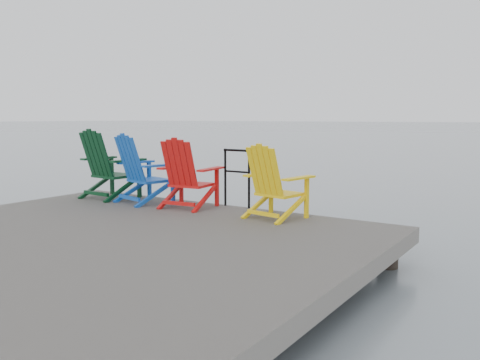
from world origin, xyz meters
The scene contains 7 objects.
ground centered at (0.00, 0.00, 0.00)m, with size 400.00×400.00×0.00m, color slate.
dock centered at (0.00, 0.00, 0.35)m, with size 6.00×5.00×1.40m.
handrail centered at (0.25, 2.45, 1.04)m, with size 0.48×0.04×0.90m.
chair_green centered at (-2.08, 1.95, 1.08)m, with size 0.96×0.90×1.16m.
chair_blue centered at (-1.25, 1.93, 1.05)m, with size 1.01×0.95×1.10m.
chair_red centered at (-0.35, 1.96, 1.03)m, with size 0.91×0.85×1.05m.
chair_yellow centered at (1.17, 1.97, 1.01)m, with size 0.89×0.84×1.01m.
Camera 1 is at (4.56, -4.03, 1.89)m, focal length 38.00 mm.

